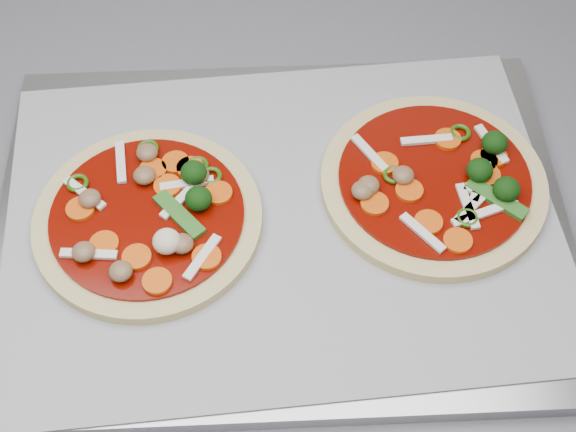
{
  "coord_description": "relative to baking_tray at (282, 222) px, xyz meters",
  "views": [
    {
      "loc": [
        0.58,
        0.81,
        1.5
      ],
      "look_at": [
        0.55,
        1.21,
        0.93
      ],
      "focal_mm": 50.0,
      "sensor_mm": 36.0,
      "label": 1
    }
  ],
  "objects": [
    {
      "name": "baking_tray",
      "position": [
        0.0,
        0.0,
        0.0
      ],
      "size": [
        0.55,
        0.43,
        0.02
      ],
      "primitive_type": "cube",
      "rotation": [
        0.0,
        0.0,
        0.11
      ],
      "color": "gray",
      "rests_on": "countertop"
    },
    {
      "name": "parchment",
      "position": [
        0.0,
        0.0,
        0.01
      ],
      "size": [
        0.54,
        0.43,
        0.0
      ],
      "primitive_type": "cube",
      "rotation": [
        0.0,
        0.0,
        0.17
      ],
      "color": "#98989E",
      "rests_on": "baking_tray"
    },
    {
      "name": "pizza_left",
      "position": [
        -0.11,
        -0.01,
        0.02
      ],
      "size": [
        0.24,
        0.24,
        0.03
      ],
      "rotation": [
        0.0,
        0.0,
        0.25
      ],
      "color": "#D1BA77",
      "rests_on": "parchment"
    },
    {
      "name": "pizza_right",
      "position": [
        0.14,
        0.04,
        0.02
      ],
      "size": [
        0.25,
        0.25,
        0.03
      ],
      "rotation": [
        0.0,
        0.0,
        -0.24
      ],
      "color": "#D1BA77",
      "rests_on": "parchment"
    }
  ]
}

